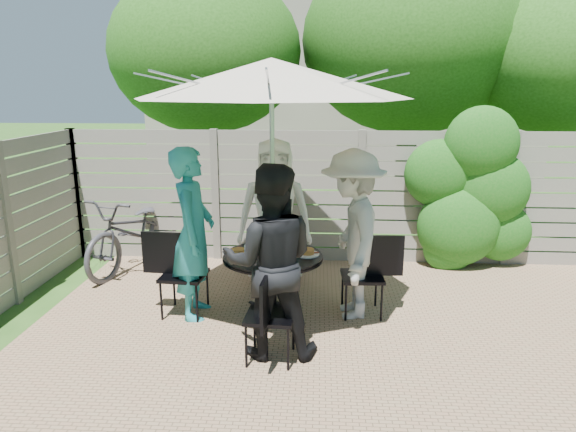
# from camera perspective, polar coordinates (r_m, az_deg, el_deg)

# --- Properties ---
(backyard_envelope) EXTENTS (60.00, 60.00, 5.00)m
(backyard_envelope) POSITION_cam_1_polar(r_m,az_deg,el_deg) (14.22, 6.40, 14.94)
(backyard_envelope) COLOR #254C18
(backyard_envelope) RESTS_ON ground
(patio_table) EXTENTS (1.11, 1.11, 0.68)m
(patio_table) POSITION_cam_1_polar(r_m,az_deg,el_deg) (5.49, -1.67, -6.38)
(patio_table) COLOR black
(patio_table) RESTS_ON ground
(umbrella) EXTENTS (2.93, 2.93, 2.68)m
(umbrella) POSITION_cam_1_polar(r_m,az_deg,el_deg) (5.14, -1.83, 15.01)
(umbrella) COLOR silver
(umbrella) RESTS_ON ground
(chair_back) EXTENTS (0.51, 0.69, 0.91)m
(chair_back) POSITION_cam_1_polar(r_m,az_deg,el_deg) (6.47, -1.45, -5.07)
(chair_back) COLOR black
(chair_back) RESTS_ON ground
(person_back) EXTENTS (0.93, 0.64, 1.83)m
(person_back) POSITION_cam_1_polar(r_m,az_deg,el_deg) (6.15, -1.50, 0.15)
(person_back) COLOR white
(person_back) RESTS_ON ground
(chair_left) EXTENTS (0.68, 0.48, 0.93)m
(chair_left) POSITION_cam_1_polar(r_m,az_deg,el_deg) (5.67, -11.55, -8.14)
(chair_left) COLOR black
(chair_left) RESTS_ON ground
(person_left) EXTENTS (0.48, 0.69, 1.83)m
(person_left) POSITION_cam_1_polar(r_m,az_deg,el_deg) (5.44, -10.48, -1.98)
(person_left) COLOR teal
(person_left) RESTS_ON ground
(chair_front) EXTENTS (0.46, 0.65, 0.89)m
(chair_front) POSITION_cam_1_polar(r_m,az_deg,el_deg) (4.69, -1.99, -12.95)
(chair_front) COLOR black
(chair_front) RESTS_ON ground
(person_front) EXTENTS (0.91, 0.73, 1.78)m
(person_front) POSITION_cam_1_polar(r_m,az_deg,el_deg) (4.57, -1.98, -5.20)
(person_front) COLOR black
(person_front) RESTS_ON ground
(chair_right) EXTENTS (0.66, 0.45, 0.90)m
(chair_right) POSITION_cam_1_polar(r_m,az_deg,el_deg) (5.62, 8.33, -8.29)
(chair_right) COLOR black
(chair_right) RESTS_ON ground
(person_right) EXTENTS (0.74, 1.20, 1.80)m
(person_right) POSITION_cam_1_polar(r_m,az_deg,el_deg) (5.40, 7.15, -2.12)
(person_right) COLOR #B6B6B1
(person_right) RESTS_ON ground
(plate_back) EXTENTS (0.26, 0.26, 0.06)m
(plate_back) POSITION_cam_1_polar(r_m,az_deg,el_deg) (5.76, -1.59, -2.96)
(plate_back) COLOR white
(plate_back) RESTS_ON patio_table
(plate_left) EXTENTS (0.26, 0.26, 0.06)m
(plate_left) POSITION_cam_1_polar(r_m,az_deg,el_deg) (5.44, -5.49, -4.07)
(plate_left) COLOR white
(plate_left) RESTS_ON patio_table
(plate_front) EXTENTS (0.26, 0.26, 0.06)m
(plate_front) POSITION_cam_1_polar(r_m,az_deg,el_deg) (5.07, -1.79, -5.36)
(plate_front) COLOR white
(plate_front) RESTS_ON patio_table
(plate_right) EXTENTS (0.26, 0.26, 0.06)m
(plate_right) POSITION_cam_1_polar(r_m,az_deg,el_deg) (5.42, 2.13, -4.08)
(plate_right) COLOR white
(plate_right) RESTS_ON patio_table
(glass_left) EXTENTS (0.07, 0.07, 0.14)m
(glass_left) POSITION_cam_1_polar(r_m,az_deg,el_deg) (5.31, -4.53, -3.97)
(glass_left) COLOR silver
(glass_left) RESTS_ON patio_table
(glass_front) EXTENTS (0.07, 0.07, 0.14)m
(glass_front) POSITION_cam_1_polar(r_m,az_deg,el_deg) (5.15, -0.60, -4.51)
(glass_front) COLOR silver
(glass_front) RESTS_ON patio_table
(glass_right) EXTENTS (0.07, 0.07, 0.14)m
(glass_right) POSITION_cam_1_polar(r_m,az_deg,el_deg) (5.50, 1.05, -3.29)
(glass_right) COLOR silver
(glass_right) RESTS_ON patio_table
(syrup_jug) EXTENTS (0.09, 0.09, 0.16)m
(syrup_jug) POSITION_cam_1_polar(r_m,az_deg,el_deg) (5.45, -2.31, -3.36)
(syrup_jug) COLOR #59280C
(syrup_jug) RESTS_ON patio_table
(coffee_cup) EXTENTS (0.08, 0.08, 0.12)m
(coffee_cup) POSITION_cam_1_polar(r_m,az_deg,el_deg) (5.61, -0.61, -3.04)
(coffee_cup) COLOR #C6B293
(coffee_cup) RESTS_ON patio_table
(bicycle) EXTENTS (1.22, 2.06, 1.02)m
(bicycle) POSITION_cam_1_polar(r_m,az_deg,el_deg) (7.22, -16.56, -1.61)
(bicycle) COLOR #333338
(bicycle) RESTS_ON ground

